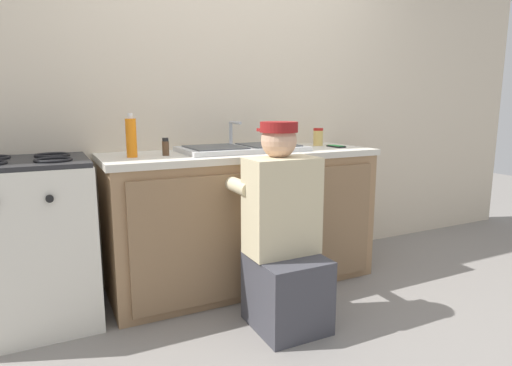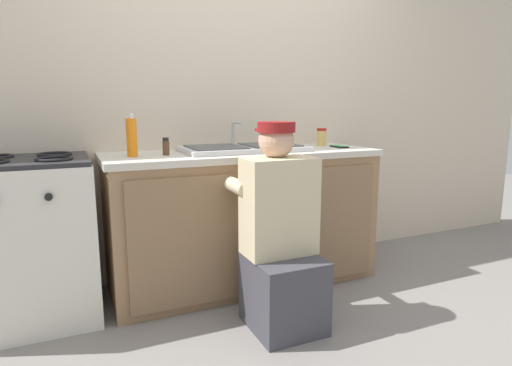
{
  "view_description": "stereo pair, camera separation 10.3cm",
  "coord_description": "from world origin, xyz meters",
  "px_view_note": "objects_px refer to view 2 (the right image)",
  "views": [
    {
      "loc": [
        -1.15,
        -2.23,
        1.19
      ],
      "look_at": [
        0.0,
        0.1,
        0.72
      ],
      "focal_mm": 30.0,
      "sensor_mm": 36.0,
      "label": 1
    },
    {
      "loc": [
        -1.06,
        -2.27,
        1.19
      ],
      "look_at": [
        0.0,
        0.1,
        0.72
      ],
      "focal_mm": 30.0,
      "sensor_mm": 36.0,
      "label": 2
    }
  ],
  "objects_px": {
    "stove_range": "(32,240)",
    "sink_double_basin": "(243,148)",
    "plumber_person": "(280,243)",
    "soap_bottle_orange": "(132,137)",
    "spice_bottle_pepper": "(166,147)",
    "condiment_jar": "(322,137)",
    "cell_phone": "(339,147)"
  },
  "relations": [
    {
      "from": "condiment_jar",
      "to": "cell_phone",
      "type": "bearing_deg",
      "value": -74.11
    },
    {
      "from": "sink_double_basin",
      "to": "plumber_person",
      "type": "relative_size",
      "value": 0.72
    },
    {
      "from": "sink_double_basin",
      "to": "stove_range",
      "type": "relative_size",
      "value": 0.87
    },
    {
      "from": "stove_range",
      "to": "condiment_jar",
      "type": "xyz_separation_m",
      "value": [
        1.93,
        0.11,
        0.5
      ]
    },
    {
      "from": "stove_range",
      "to": "plumber_person",
      "type": "relative_size",
      "value": 0.84
    },
    {
      "from": "sink_double_basin",
      "to": "soap_bottle_orange",
      "type": "distance_m",
      "value": 0.71
    },
    {
      "from": "sink_double_basin",
      "to": "condiment_jar",
      "type": "relative_size",
      "value": 6.25
    },
    {
      "from": "sink_double_basin",
      "to": "cell_phone",
      "type": "height_order",
      "value": "sink_double_basin"
    },
    {
      "from": "plumber_person",
      "to": "stove_range",
      "type": "bearing_deg",
      "value": 153.0
    },
    {
      "from": "stove_range",
      "to": "cell_phone",
      "type": "height_order",
      "value": "stove_range"
    },
    {
      "from": "sink_double_basin",
      "to": "plumber_person",
      "type": "xyz_separation_m",
      "value": [
        -0.05,
        -0.62,
        -0.45
      ]
    },
    {
      "from": "sink_double_basin",
      "to": "soap_bottle_orange",
      "type": "xyz_separation_m",
      "value": [
        -0.71,
        -0.03,
        0.09
      ]
    },
    {
      "from": "sink_double_basin",
      "to": "spice_bottle_pepper",
      "type": "bearing_deg",
      "value": -176.41
    },
    {
      "from": "cell_phone",
      "to": "spice_bottle_pepper",
      "type": "bearing_deg",
      "value": 179.06
    },
    {
      "from": "plumber_person",
      "to": "condiment_jar",
      "type": "bearing_deg",
      "value": 45.75
    },
    {
      "from": "plumber_person",
      "to": "spice_bottle_pepper",
      "type": "xyz_separation_m",
      "value": [
        -0.47,
        0.59,
        0.49
      ]
    },
    {
      "from": "sink_double_basin",
      "to": "soap_bottle_orange",
      "type": "bearing_deg",
      "value": -177.87
    },
    {
      "from": "cell_phone",
      "to": "condiment_jar",
      "type": "bearing_deg",
      "value": 105.89
    },
    {
      "from": "stove_range",
      "to": "sink_double_basin",
      "type": "bearing_deg",
      "value": 0.1
    },
    {
      "from": "spice_bottle_pepper",
      "to": "soap_bottle_orange",
      "type": "bearing_deg",
      "value": 178.3
    },
    {
      "from": "plumber_person",
      "to": "soap_bottle_orange",
      "type": "height_order",
      "value": "soap_bottle_orange"
    },
    {
      "from": "plumber_person",
      "to": "soap_bottle_orange",
      "type": "bearing_deg",
      "value": 137.88
    },
    {
      "from": "plumber_person",
      "to": "cell_phone",
      "type": "xyz_separation_m",
      "value": [
        0.76,
        0.57,
        0.44
      ]
    },
    {
      "from": "soap_bottle_orange",
      "to": "plumber_person",
      "type": "bearing_deg",
      "value": -42.12
    },
    {
      "from": "stove_range",
      "to": "cell_phone",
      "type": "bearing_deg",
      "value": -1.45
    },
    {
      "from": "spice_bottle_pepper",
      "to": "plumber_person",
      "type": "bearing_deg",
      "value": -51.74
    },
    {
      "from": "condiment_jar",
      "to": "sink_double_basin",
      "type": "bearing_deg",
      "value": -170.79
    },
    {
      "from": "stove_range",
      "to": "soap_bottle_orange",
      "type": "bearing_deg",
      "value": -2.47
    },
    {
      "from": "condiment_jar",
      "to": "stove_range",
      "type": "bearing_deg",
      "value": -176.73
    },
    {
      "from": "stove_range",
      "to": "soap_bottle_orange",
      "type": "distance_m",
      "value": 0.79
    },
    {
      "from": "plumber_person",
      "to": "condiment_jar",
      "type": "distance_m",
      "value": 1.14
    },
    {
      "from": "condiment_jar",
      "to": "spice_bottle_pepper",
      "type": "distance_m",
      "value": 1.19
    }
  ]
}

